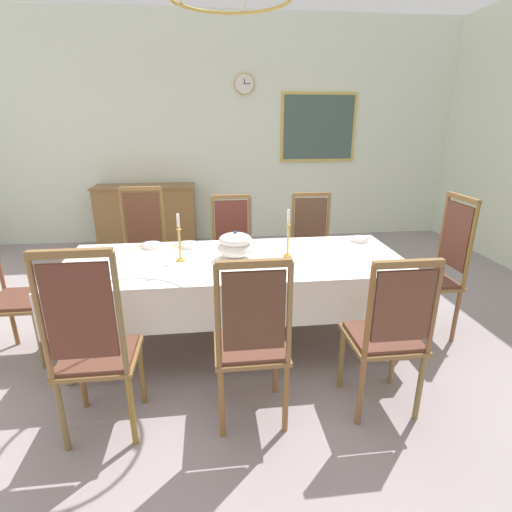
{
  "coord_description": "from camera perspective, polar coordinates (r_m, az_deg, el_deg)",
  "views": [
    {
      "loc": [
        -0.18,
        -2.96,
        1.8
      ],
      "look_at": [
        0.16,
        -0.09,
        0.79
      ],
      "focal_mm": 27.3,
      "sensor_mm": 36.0,
      "label": 1
    }
  ],
  "objects": [
    {
      "name": "chair_north_b",
      "position": [
        4.01,
        -3.46,
        1.35
      ],
      "size": [
        0.44,
        0.42,
        1.08
      ],
      "rotation": [
        0.0,
        0.0,
        3.14
      ],
      "color": "brown",
      "rests_on": "ground"
    },
    {
      "name": "chair_head_east",
      "position": [
        3.67,
        25.12,
        -1.46
      ],
      "size": [
        0.42,
        0.44,
        1.23
      ],
      "rotation": [
        0.0,
        0.0,
        1.57
      ],
      "color": "olive",
      "rests_on": "ground"
    },
    {
      "name": "chair_head_west",
      "position": [
        3.5,
        -32.72,
        -4.03
      ],
      "size": [
        0.42,
        0.44,
        1.17
      ],
      "rotation": [
        0.0,
        0.0,
        -1.57
      ],
      "color": "olive",
      "rests_on": "ground"
    },
    {
      "name": "sideboard",
      "position": [
        6.02,
        -15.69,
        5.66
      ],
      "size": [
        1.44,
        0.48,
        0.9
      ],
      "rotation": [
        0.0,
        0.0,
        3.14
      ],
      "color": "brown",
      "rests_on": "ground"
    },
    {
      "name": "chair_south_b",
      "position": [
        2.34,
        -0.64,
        -12.16
      ],
      "size": [
        0.44,
        0.42,
        1.12
      ],
      "color": "brown",
      "rests_on": "ground"
    },
    {
      "name": "spoon_primary",
      "position": [
        3.45,
        -11.72,
        1.48
      ],
      "size": [
        0.04,
        0.18,
        0.01
      ],
      "rotation": [
        0.0,
        0.0,
        -0.11
      ],
      "color": "gold",
      "rests_on": "tablecloth"
    },
    {
      "name": "bowl_near_left",
      "position": [
        3.41,
        -9.85,
        1.66
      ],
      "size": [
        0.18,
        0.18,
        0.03
      ],
      "color": "silver",
      "rests_on": "tablecloth"
    },
    {
      "name": "chair_north_c",
      "position": [
        4.14,
        8.29,
        1.79
      ],
      "size": [
        0.44,
        0.42,
        1.09
      ],
      "rotation": [
        0.0,
        0.0,
        3.14
      ],
      "color": "olive",
      "rests_on": "ground"
    },
    {
      "name": "dining_table",
      "position": [
        3.11,
        -3.08,
        -1.69
      ],
      "size": [
        2.65,
        1.02,
        0.76
      ],
      "color": "brown",
      "rests_on": "ground"
    },
    {
      "name": "back_wall",
      "position": [
        6.12,
        -5.38,
        17.51
      ],
      "size": [
        7.19,
        0.08,
        3.23
      ],
      "primitive_type": "cube",
      "color": "silver",
      "rests_on": "ground"
    },
    {
      "name": "chair_south_a",
      "position": [
        2.41,
        -22.73,
        -12.0
      ],
      "size": [
        0.44,
        0.42,
        1.21
      ],
      "color": "brown",
      "rests_on": "ground"
    },
    {
      "name": "bowl_far_left",
      "position": [
        3.64,
        14.99,
        2.45
      ],
      "size": [
        0.16,
        0.16,
        0.04
      ],
      "color": "silver",
      "rests_on": "tablecloth"
    },
    {
      "name": "chair_north_a",
      "position": [
        4.06,
        -16.13,
        1.31
      ],
      "size": [
        0.44,
        0.42,
        1.18
      ],
      "rotation": [
        0.0,
        0.0,
        3.14
      ],
      "color": "brown",
      "rests_on": "ground"
    },
    {
      "name": "mounted_clock",
      "position": [
        6.08,
        -1.74,
        23.9
      ],
      "size": [
        0.28,
        0.06,
        0.28
      ],
      "color": "#D1B251"
    },
    {
      "name": "soup_tureen",
      "position": [
        3.05,
        -3.03,
        1.57
      ],
      "size": [
        0.29,
        0.29,
        0.23
      ],
      "color": "silver",
      "rests_on": "tablecloth"
    },
    {
      "name": "candlestick_west",
      "position": [
        3.04,
        -11.14,
        2.01
      ],
      "size": [
        0.07,
        0.07,
        0.37
      ],
      "color": "gold",
      "rests_on": "tablecloth"
    },
    {
      "name": "candlestick_east",
      "position": [
        3.09,
        4.7,
        2.69
      ],
      "size": [
        0.07,
        0.07,
        0.39
      ],
      "color": "gold",
      "rests_on": "tablecloth"
    },
    {
      "name": "chair_south_c",
      "position": [
        2.57,
        18.8,
        -10.56
      ],
      "size": [
        0.44,
        0.42,
        1.09
      ],
      "color": "olive",
      "rests_on": "ground"
    },
    {
      "name": "spoon_secondary",
      "position": [
        3.51,
        -16.65,
        1.36
      ],
      "size": [
        0.05,
        0.18,
        0.01
      ],
      "rotation": [
        0.0,
        0.0,
        -0.22
      ],
      "color": "gold",
      "rests_on": "tablecloth"
    },
    {
      "name": "tablecloth",
      "position": [
        3.11,
        -3.08,
        -1.85
      ],
      "size": [
        2.67,
        1.04,
        0.34
      ],
      "color": "white",
      "rests_on": "dining_table"
    },
    {
      "name": "framed_painting",
      "position": [
        6.28,
        9.11,
        18.09
      ],
      "size": [
        1.15,
        0.05,
        1.0
      ],
      "color": "#D1B251"
    },
    {
      "name": "bowl_near_right",
      "position": [
        3.46,
        -15.03,
        1.57
      ],
      "size": [
        0.16,
        0.16,
        0.04
      ],
      "color": "silver",
      "rests_on": "tablecloth"
    },
    {
      "name": "ground",
      "position": [
        3.48,
        -2.94,
        -12.26
      ],
      "size": [
        7.19,
        6.22,
        0.04
      ],
      "primitive_type": "cube",
      "color": "gray"
    }
  ]
}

